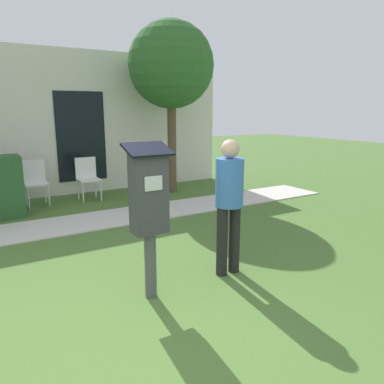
{
  "coord_description": "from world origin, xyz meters",
  "views": [
    {
      "loc": [
        -0.87,
        -2.61,
        1.9
      ],
      "look_at": [
        1.13,
        0.69,
        1.05
      ],
      "focal_mm": 35.0,
      "sensor_mm": 36.0,
      "label": 1
    }
  ],
  "objects": [
    {
      "name": "ground_plane",
      "position": [
        0.0,
        0.0,
        0.0
      ],
      "size": [
        40.0,
        40.0,
        0.0
      ],
      "primitive_type": "plane",
      "color": "#476B2D"
    },
    {
      "name": "sidewalk",
      "position": [
        0.0,
        3.62,
        0.01
      ],
      "size": [
        12.0,
        1.1,
        0.02
      ],
      "color": "beige",
      "rests_on": "ground"
    },
    {
      "name": "building_facade",
      "position": [
        0.0,
        6.12,
        1.6
      ],
      "size": [
        10.0,
        0.26,
        3.2
      ],
      "color": "silver",
      "rests_on": "ground"
    },
    {
      "name": "parking_meter",
      "position": [
        0.61,
        0.66,
        1.02
      ],
      "size": [
        0.44,
        0.31,
        1.59
      ],
      "color": "#4C4C4C",
      "rests_on": "ground"
    },
    {
      "name": "person_standing",
      "position": [
        1.64,
        0.72,
        0.93
      ],
      "size": [
        0.32,
        0.32,
        1.58
      ],
      "rotation": [
        0.0,
        0.0,
        -0.35
      ],
      "color": "black",
      "rests_on": "ground"
    },
    {
      "name": "outdoor_chair_middle",
      "position": [
        0.27,
        5.4,
        0.53
      ],
      "size": [
        0.44,
        0.44,
        0.9
      ],
      "rotation": [
        0.0,
        0.0,
        -0.2
      ],
      "color": "white",
      "rests_on": "ground"
    },
    {
      "name": "outdoor_chair_right",
      "position": [
        1.31,
        5.32,
        0.53
      ],
      "size": [
        0.44,
        0.44,
        0.9
      ],
      "rotation": [
        0.0,
        0.0,
        0.02
      ],
      "color": "white",
      "rests_on": "ground"
    },
    {
      "name": "tree",
      "position": [
        3.22,
        5.03,
        2.84
      ],
      "size": [
        1.9,
        1.9,
        3.82
      ],
      "color": "brown",
      "rests_on": "ground"
    }
  ]
}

